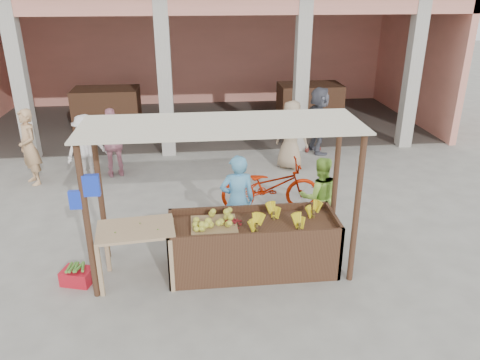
{
  "coord_description": "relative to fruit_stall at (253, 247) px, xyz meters",
  "views": [
    {
      "loc": [
        -0.37,
        -6.29,
        4.22
      ],
      "look_at": [
        0.43,
        1.2,
        1.04
      ],
      "focal_mm": 35.0,
      "sensor_mm": 36.0,
      "label": 1
    }
  ],
  "objects": [
    {
      "name": "papaya_pile",
      "position": [
        -1.76,
        -0.14,
        0.62
      ],
      "size": [
        0.77,
        0.44,
        0.22
      ],
      "primitive_type": null,
      "color": "#56902F",
      "rests_on": "side_table"
    },
    {
      "name": "ground",
      "position": [
        -0.5,
        0.0,
        -0.4
      ],
      "size": [
        60.0,
        60.0,
        0.0
      ],
      "primitive_type": "plane",
      "color": "slate",
      "rests_on": "ground"
    },
    {
      "name": "vendor_green",
      "position": [
        1.31,
        0.99,
        0.38
      ],
      "size": [
        0.77,
        0.46,
        1.56
      ],
      "primitive_type": "imported",
      "rotation": [
        0.0,
        0.0,
        3.1
      ],
      "color": "#9CD64B",
      "rests_on": "ground"
    },
    {
      "name": "shopper_d",
      "position": [
        2.46,
        5.37,
        0.53
      ],
      "size": [
        0.95,
        1.8,
        1.86
      ],
      "primitive_type": "imported",
      "rotation": [
        0.0,
        0.0,
        1.72
      ],
      "color": "#555763",
      "rests_on": "ground"
    },
    {
      "name": "shopper_e",
      "position": [
        -4.48,
        3.97,
        0.49
      ],
      "size": [
        0.8,
        0.83,
        1.79
      ],
      "primitive_type": "imported",
      "rotation": [
        0.0,
        0.0,
        -0.92
      ],
      "color": "tan",
      "rests_on": "ground"
    },
    {
      "name": "produce_sacks",
      "position": [
        2.36,
        5.46,
        -0.11
      ],
      "size": [
        0.77,
        0.72,
        0.59
      ],
      "color": "maroon",
      "rests_on": "ground"
    },
    {
      "name": "berry_heap",
      "position": [
        -0.32,
        -0.01,
        0.46
      ],
      "size": [
        0.39,
        0.32,
        0.12
      ],
      "primitive_type": "ellipsoid",
      "color": "maroon",
      "rests_on": "fruit_stall"
    },
    {
      "name": "red_crate",
      "position": [
        -2.69,
        -0.11,
        -0.28
      ],
      "size": [
        0.52,
        0.43,
        0.23
      ],
      "primitive_type": "cube",
      "rotation": [
        0.0,
        0.0,
        -0.29
      ],
      "color": "red",
      "rests_on": "ground"
    },
    {
      "name": "stall_awning",
      "position": [
        -0.51,
        0.06,
        1.58
      ],
      "size": [
        4.09,
        1.35,
        2.39
      ],
      "color": "#4B2F1E",
      "rests_on": "ground"
    },
    {
      "name": "shopper_c",
      "position": [
        1.49,
        4.29,
        0.53
      ],
      "size": [
        1.07,
        0.96,
        1.86
      ],
      "primitive_type": "imported",
      "rotation": [
        0.0,
        0.0,
        2.6
      ],
      "color": "tan",
      "rests_on": "ground"
    },
    {
      "name": "shopper_a",
      "position": [
        -3.29,
        4.15,
        0.42
      ],
      "size": [
        1.15,
        1.05,
        1.64
      ],
      "primitive_type": "imported",
      "rotation": [
        0.0,
        0.0,
        0.65
      ],
      "color": "silver",
      "rests_on": "ground"
    },
    {
      "name": "market_building",
      "position": [
        -0.45,
        8.93,
        2.3
      ],
      "size": [
        14.4,
        6.4,
        4.2
      ],
      "color": "#EA8F7A",
      "rests_on": "ground"
    },
    {
      "name": "plantain_bundle",
      "position": [
        -2.69,
        -0.11,
        -0.13
      ],
      "size": [
        0.34,
        0.24,
        0.07
      ],
      "primitive_type": null,
      "color": "#508A32",
      "rests_on": "red_crate"
    },
    {
      "name": "side_table",
      "position": [
        -1.76,
        -0.14,
        0.36
      ],
      "size": [
        1.19,
        0.86,
        0.91
      ],
      "rotation": [
        0.0,
        0.0,
        0.1
      ],
      "color": "tan",
      "rests_on": "ground"
    },
    {
      "name": "melon_tray",
      "position": [
        -0.6,
        -0.03,
        0.49
      ],
      "size": [
        0.69,
        0.6,
        0.19
      ],
      "color": "#92734B",
      "rests_on": "fruit_stall"
    },
    {
      "name": "vendor_blue",
      "position": [
        -0.16,
        0.81,
        0.47
      ],
      "size": [
        0.69,
        0.53,
        1.75
      ],
      "primitive_type": "imported",
      "rotation": [
        0.0,
        0.0,
        3.22
      ],
      "color": "#5AACE2",
      "rests_on": "ground"
    },
    {
      "name": "banana_heap",
      "position": [
        0.47,
        -0.03,
        0.5
      ],
      "size": [
        1.09,
        0.6,
        0.2
      ],
      "primitive_type": null,
      "color": "yellow",
      "rests_on": "fruit_stall"
    },
    {
      "name": "shopper_b",
      "position": [
        -2.68,
        4.22,
        0.47
      ],
      "size": [
        1.12,
        0.78,
        1.74
      ],
      "primitive_type": "imported",
      "rotation": [
        0.0,
        0.0,
        3.39
      ],
      "color": "#CA7E90",
      "rests_on": "ground"
    },
    {
      "name": "motorcycle",
      "position": [
        0.62,
        2.06,
        0.13
      ],
      "size": [
        0.77,
        2.06,
        1.06
      ],
      "primitive_type": "imported",
      "rotation": [
        0.0,
        0.0,
        1.54
      ],
      "color": "#AA1E03",
      "rests_on": "ground"
    },
    {
      "name": "fruit_stall",
      "position": [
        0.0,
        0.0,
        0.0
      ],
      "size": [
        2.6,
        0.95,
        0.8
      ],
      "primitive_type": "cube",
      "color": "#4B2F1E",
      "rests_on": "ground"
    }
  ]
}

